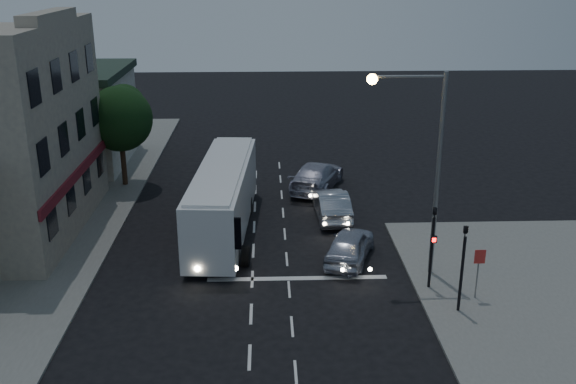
{
  "coord_description": "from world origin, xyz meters",
  "views": [
    {
      "loc": [
        0.66,
        -23.54,
        13.22
      ],
      "look_at": [
        1.78,
        7.3,
        2.2
      ],
      "focal_mm": 40.0,
      "sensor_mm": 36.0,
      "label": 1
    }
  ],
  "objects_px": {
    "streetlight": "(424,152)",
    "regulatory_sign": "(479,266)",
    "tour_bus": "(223,196)",
    "traffic_signal_main": "(433,238)",
    "car_sedan_a": "(332,204)",
    "car_sedan_b": "(317,176)",
    "street_tree": "(119,116)",
    "car_suv": "(350,245)",
    "traffic_signal_side": "(463,258)"
  },
  "relations": [
    {
      "from": "car_suv",
      "to": "car_sedan_a",
      "type": "xyz_separation_m",
      "value": [
        -0.32,
        5.37,
        0.03
      ]
    },
    {
      "from": "tour_bus",
      "to": "car_suv",
      "type": "xyz_separation_m",
      "value": [
        6.09,
        -3.67,
        -1.18
      ]
    },
    {
      "from": "streetlight",
      "to": "street_tree",
      "type": "distance_m",
      "value": 20.19
    },
    {
      "from": "tour_bus",
      "to": "traffic_signal_side",
      "type": "relative_size",
      "value": 2.88
    },
    {
      "from": "car_sedan_a",
      "to": "streetlight",
      "type": "bearing_deg",
      "value": 111.69
    },
    {
      "from": "streetlight",
      "to": "car_sedan_b",
      "type": "bearing_deg",
      "value": 106.67
    },
    {
      "from": "car_suv",
      "to": "car_sedan_a",
      "type": "relative_size",
      "value": 0.93
    },
    {
      "from": "street_tree",
      "to": "car_suv",
      "type": "bearing_deg",
      "value": -41.33
    },
    {
      "from": "streetlight",
      "to": "street_tree",
      "type": "relative_size",
      "value": 1.45
    },
    {
      "from": "car_sedan_b",
      "to": "streetlight",
      "type": "height_order",
      "value": "streetlight"
    },
    {
      "from": "traffic_signal_main",
      "to": "streetlight",
      "type": "relative_size",
      "value": 0.46
    },
    {
      "from": "car_sedan_a",
      "to": "traffic_signal_main",
      "type": "xyz_separation_m",
      "value": [
        3.36,
        -8.39,
        1.63
      ]
    },
    {
      "from": "tour_bus",
      "to": "traffic_signal_main",
      "type": "bearing_deg",
      "value": -32.4
    },
    {
      "from": "car_sedan_b",
      "to": "car_suv",
      "type": "bearing_deg",
      "value": 113.91
    },
    {
      "from": "traffic_signal_side",
      "to": "car_sedan_a",
      "type": "bearing_deg",
      "value": 111.4
    },
    {
      "from": "traffic_signal_main",
      "to": "street_tree",
      "type": "height_order",
      "value": "street_tree"
    },
    {
      "from": "car_suv",
      "to": "traffic_signal_main",
      "type": "relative_size",
      "value": 1.08
    },
    {
      "from": "car_suv",
      "to": "regulatory_sign",
      "type": "bearing_deg",
      "value": 158.76
    },
    {
      "from": "regulatory_sign",
      "to": "streetlight",
      "type": "height_order",
      "value": "streetlight"
    },
    {
      "from": "traffic_signal_side",
      "to": "streetlight",
      "type": "xyz_separation_m",
      "value": [
        -0.96,
        3.4,
        3.31
      ]
    },
    {
      "from": "car_sedan_b",
      "to": "traffic_signal_side",
      "type": "height_order",
      "value": "traffic_signal_side"
    },
    {
      "from": "car_suv",
      "to": "street_tree",
      "type": "relative_size",
      "value": 0.71
    },
    {
      "from": "regulatory_sign",
      "to": "car_suv",
      "type": "bearing_deg",
      "value": 139.61
    },
    {
      "from": "street_tree",
      "to": "car_sedan_a",
      "type": "bearing_deg",
      "value": -25.21
    },
    {
      "from": "car_suv",
      "to": "regulatory_sign",
      "type": "xyz_separation_m",
      "value": [
        4.75,
        -4.04,
        0.84
      ]
    },
    {
      "from": "car_sedan_a",
      "to": "car_sedan_b",
      "type": "bearing_deg",
      "value": -87.22
    },
    {
      "from": "car_sedan_b",
      "to": "street_tree",
      "type": "distance_m",
      "value": 12.59
    },
    {
      "from": "car_suv",
      "to": "traffic_signal_side",
      "type": "xyz_separation_m",
      "value": [
        3.75,
        -5.0,
        1.67
      ]
    },
    {
      "from": "traffic_signal_main",
      "to": "tour_bus",
      "type": "bearing_deg",
      "value": 143.77
    },
    {
      "from": "car_sedan_b",
      "to": "regulatory_sign",
      "type": "xyz_separation_m",
      "value": [
        5.5,
        -14.26,
        0.76
      ]
    },
    {
      "from": "traffic_signal_side",
      "to": "tour_bus",
      "type": "bearing_deg",
      "value": 138.6
    },
    {
      "from": "streetlight",
      "to": "car_sedan_a",
      "type": "bearing_deg",
      "value": 114.04
    },
    {
      "from": "traffic_signal_side",
      "to": "regulatory_sign",
      "type": "distance_m",
      "value": 1.61
    },
    {
      "from": "traffic_signal_main",
      "to": "traffic_signal_side",
      "type": "relative_size",
      "value": 1.0
    },
    {
      "from": "tour_bus",
      "to": "traffic_signal_side",
      "type": "xyz_separation_m",
      "value": [
        9.84,
        -8.67,
        0.48
      ]
    },
    {
      "from": "car_sedan_a",
      "to": "traffic_signal_side",
      "type": "bearing_deg",
      "value": 109.06
    },
    {
      "from": "regulatory_sign",
      "to": "streetlight",
      "type": "distance_m",
      "value": 5.18
    },
    {
      "from": "street_tree",
      "to": "car_sedan_b",
      "type": "bearing_deg",
      "value": -4.75
    },
    {
      "from": "car_sedan_b",
      "to": "traffic_signal_main",
      "type": "distance_m",
      "value": 13.87
    },
    {
      "from": "streetlight",
      "to": "regulatory_sign",
      "type": "bearing_deg",
      "value": -51.25
    },
    {
      "from": "car_suv",
      "to": "traffic_signal_side",
      "type": "relative_size",
      "value": 1.08
    },
    {
      "from": "car_suv",
      "to": "streetlight",
      "type": "height_order",
      "value": "streetlight"
    },
    {
      "from": "car_suv",
      "to": "car_sedan_b",
      "type": "relative_size",
      "value": 0.77
    },
    {
      "from": "traffic_signal_main",
      "to": "traffic_signal_side",
      "type": "height_order",
      "value": "same"
    },
    {
      "from": "car_suv",
      "to": "car_sedan_b",
      "type": "xyz_separation_m",
      "value": [
        -0.75,
        10.23,
        0.08
      ]
    },
    {
      "from": "traffic_signal_main",
      "to": "streetlight",
      "type": "height_order",
      "value": "streetlight"
    },
    {
      "from": "tour_bus",
      "to": "street_tree",
      "type": "bearing_deg",
      "value": 135.29
    },
    {
      "from": "car_suv",
      "to": "streetlight",
      "type": "distance_m",
      "value": 5.93
    },
    {
      "from": "traffic_signal_main",
      "to": "streetlight",
      "type": "distance_m",
      "value": 3.61
    },
    {
      "from": "car_sedan_b",
      "to": "street_tree",
      "type": "relative_size",
      "value": 0.93
    }
  ]
}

